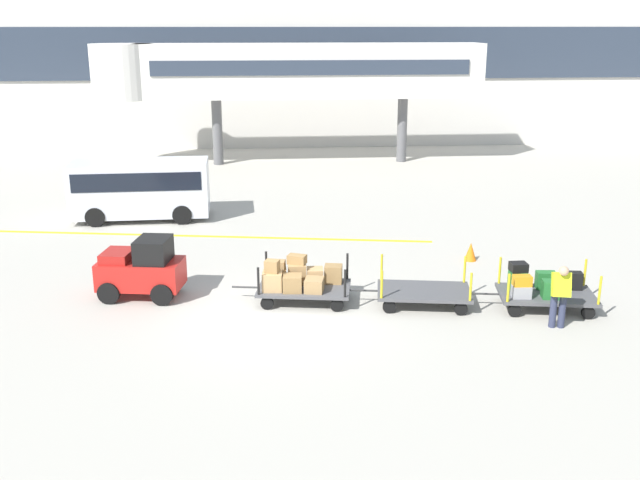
% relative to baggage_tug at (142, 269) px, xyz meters
% --- Properties ---
extents(ground_plane, '(120.00, 120.00, 0.00)m').
position_rel_baggage_tug_xyz_m(ground_plane, '(3.40, -1.54, -0.75)').
color(ground_plane, '#B2ADA0').
extents(apron_lead_line, '(15.13, 2.85, 0.01)m').
position_rel_baggage_tug_xyz_m(apron_lead_line, '(1.04, 5.50, -0.75)').
color(apron_lead_line, yellow).
rests_on(apron_lead_line, ground_plane).
extents(terminal_building, '(61.16, 2.51, 9.50)m').
position_rel_baggage_tug_xyz_m(terminal_building, '(3.40, 24.44, 4.00)').
color(terminal_building, beige).
rests_on(terminal_building, ground_plane).
extents(jet_bridge, '(19.03, 3.00, 5.88)m').
position_rel_baggage_tug_xyz_m(jet_bridge, '(4.01, 18.45, 3.79)').
color(jet_bridge, silver).
rests_on(jet_bridge, ground_plane).
extents(baggage_tug, '(2.25, 1.53, 1.58)m').
position_rel_baggage_tug_xyz_m(baggage_tug, '(0.00, 0.00, 0.00)').
color(baggage_tug, red).
rests_on(baggage_tug, ground_plane).
extents(baggage_cart_lead, '(3.08, 1.76, 1.18)m').
position_rel_baggage_tug_xyz_m(baggage_cart_lead, '(3.98, -0.64, -0.19)').
color(baggage_cart_lead, '#4C4C4F').
rests_on(baggage_cart_lead, ground_plane).
extents(baggage_cart_middle, '(3.08, 1.76, 1.10)m').
position_rel_baggage_tug_xyz_m(baggage_cart_middle, '(7.06, -1.19, -0.41)').
color(baggage_cart_middle, '#4C4C4F').
rests_on(baggage_cart_middle, ground_plane).
extents(baggage_cart_tail, '(3.08, 1.76, 1.10)m').
position_rel_baggage_tug_xyz_m(baggage_cart_tail, '(9.91, -1.64, -0.24)').
color(baggage_cart_tail, '#4C4C4F').
rests_on(baggage_cart_tail, ground_plane).
extents(baggage_handler, '(0.48, 0.49, 1.56)m').
position_rel_baggage_tug_xyz_m(baggage_handler, '(9.82, -2.90, 0.11)').
color(baggage_handler, '#2D334C').
rests_on(baggage_handler, ground_plane).
extents(shuttle_van, '(4.84, 2.05, 2.10)m').
position_rel_baggage_tug_xyz_m(shuttle_van, '(-1.17, 7.94, 0.48)').
color(shuttle_van, silver).
rests_on(shuttle_van, ground_plane).
extents(safety_cone_far, '(0.36, 0.36, 0.55)m').
position_rel_baggage_tug_xyz_m(safety_cone_far, '(9.26, 2.19, -0.48)').
color(safety_cone_far, orange).
rests_on(safety_cone_far, ground_plane).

